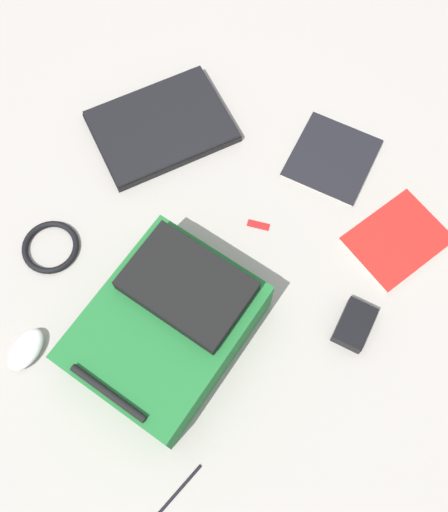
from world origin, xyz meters
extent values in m
plane|color=gray|center=(0.00, 0.00, 0.00)|extent=(3.36, 3.36, 0.00)
cube|color=#1E662D|center=(-0.08, 0.21, 0.07)|extent=(0.37, 0.45, 0.13)
cube|color=black|center=(-0.06, 0.12, 0.15)|extent=(0.29, 0.22, 0.04)
cylinder|color=black|center=(-0.10, 0.40, 0.14)|extent=(0.19, 0.04, 0.02)
cube|color=black|center=(0.34, -0.19, 0.01)|extent=(0.37, 0.43, 0.02)
cube|color=black|center=(0.34, -0.19, 0.03)|extent=(0.37, 0.42, 0.01)
cube|color=silver|center=(-0.06, -0.43, 0.01)|extent=(0.25, 0.26, 0.01)
cube|color=black|center=(-0.06, -0.43, 0.01)|extent=(0.26, 0.27, 0.00)
cube|color=silver|center=(-0.33, -0.35, 0.01)|extent=(0.21, 0.25, 0.02)
cube|color=red|center=(-0.33, -0.35, 0.02)|extent=(0.22, 0.26, 0.00)
ellipsoid|color=silver|center=(0.14, 0.46, 0.02)|extent=(0.08, 0.12, 0.04)
torus|color=black|center=(0.30, 0.25, 0.01)|extent=(0.14, 0.14, 0.02)
cube|color=black|center=(-0.39, -0.10, 0.02)|extent=(0.10, 0.13, 0.04)
cylinder|color=black|center=(-0.33, 0.44, 0.00)|extent=(0.01, 0.14, 0.01)
cube|color=#B21919|center=(-0.05, -0.15, 0.00)|extent=(0.06, 0.04, 0.01)
camera|label=1|loc=(-0.40, 0.37, 1.35)|focal=40.73mm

